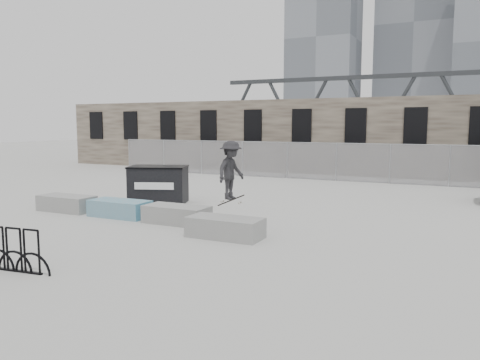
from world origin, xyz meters
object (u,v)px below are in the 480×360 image
Objects in this scene: planter_offset at (225,227)px; dumpster at (158,184)px; planter_center_left at (120,208)px; planter_far_left at (67,203)px; planter_center_right at (177,214)px; skateboarder at (231,170)px.

dumpster is (-4.85, 3.80, 0.42)m from planter_offset.
planter_offset is (4.38, -1.01, 0.00)m from planter_center_left.
planter_far_left is 6.78m from planter_offset.
planter_far_left and planter_offset have the same top height.
dumpster is at bearing 56.32° from planter_far_left.
dumpster is (-2.70, 2.85, 0.42)m from planter_center_right.
planter_offset is at bearing -153.63° from skateboarder.
planter_offset is 1.72m from skateboarder.
planter_center_right is 2.35m from planter_offset.
planter_center_left is 1.00× the size of planter_center_right.
skateboarder reaches higher than planter_center_right.
planter_offset is at bearing -23.82° from planter_center_right.
planter_far_left and planter_center_left have the same top height.
planter_far_left is at bearing 171.42° from planter_offset.
dumpster reaches higher than planter_center_right.
planter_center_left is at bearing 167.00° from planter_offset.
dumpster is at bearing 99.47° from planter_center_left.
planter_far_left is at bearing -179.99° from planter_center_left.
planter_offset is 0.81× the size of dumpster.
planter_center_left is 1.00× the size of planter_offset.
planter_center_right is 1.00× the size of planter_offset.
planter_center_left and planter_offset have the same top height.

